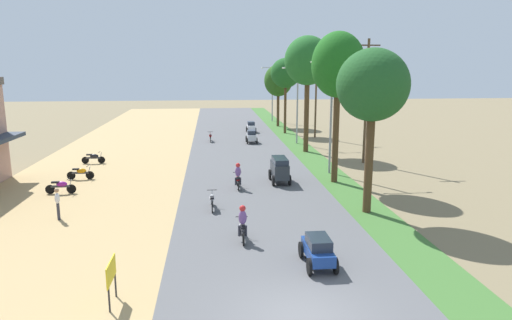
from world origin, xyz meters
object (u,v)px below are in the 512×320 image
Objects in this scene: car_van_charcoal at (280,168)px; car_hatchback_silver at (251,136)px; parked_motorbike_third at (94,157)px; motorbike_foreground_rider at (242,224)px; car_sedan_blue at (318,249)px; utility_pole_near at (316,90)px; motorbike_ahead_second at (212,200)px; median_tree_nearest at (373,86)px; median_tree_third at (308,61)px; parked_motorbike_second at (81,172)px; pedestrian_on_shoulder at (58,202)px; median_tree_fourth at (286,73)px; streetlamp_far at (272,90)px; parked_motorbike_nearest at (61,186)px; utility_pole_far at (366,100)px; car_hatchback_white at (251,127)px; median_tree_fifth at (278,81)px; median_tree_second at (338,66)px; motorbike_ahead_fourth at (210,137)px; streetlamp_mid at (297,99)px; motorbike_ahead_third at (238,176)px; street_signboard at (111,274)px; streetlamp_near at (331,109)px.

car_van_charcoal is 15.90m from car_hatchback_silver.
motorbike_foreground_rider reaches higher than parked_motorbike_third.
car_hatchback_silver is at bearing 90.09° from car_sedan_blue.
utility_pole_near is 5.45× the size of motorbike_ahead_second.
motorbike_ahead_second is (-3.98, -21.20, -0.17)m from car_hatchback_silver.
median_tree_third is at bearing 89.08° from median_tree_nearest.
parked_motorbike_second is at bearing 130.50° from car_sedan_blue.
median_tree_fourth is at bearing 60.56° from pedestrian_on_shoulder.
parked_motorbike_nearest is at bearing -116.44° from streetlamp_far.
motorbike_ahead_second is at bearing 105.47° from motorbike_foreground_rider.
pedestrian_on_shoulder is 0.72× the size of car_sedan_blue.
car_van_charcoal reaches higher than pedestrian_on_shoulder.
utility_pole_far reaches higher than pedestrian_on_shoulder.
motorbike_ahead_second is at bearing -99.14° from car_hatchback_white.
median_tree_fifth reaches higher than car_hatchback_white.
median_tree_second is at bearing -98.97° from utility_pole_near.
parked_motorbike_third is 15.66m from motorbike_ahead_second.
median_tree_fourth is at bearing -12.78° from car_hatchback_white.
pedestrian_on_shoulder is at bearing -148.65° from utility_pole_far.
median_tree_nearest is 9.61m from motorbike_foreground_rider.
car_van_charcoal is at bearing 178.16° from median_tree_second.
utility_pole_far is (3.93, 12.34, -1.61)m from median_tree_nearest.
utility_pole_near is (2.78, -3.06, -1.64)m from median_tree_fourth.
motorbike_ahead_fourth is (-8.44, -5.18, -6.17)m from median_tree_fourth.
streetlamp_mid reaches higher than pedestrian_on_shoulder.
car_sedan_blue is at bearing -100.51° from median_tree_third.
median_tree_fourth reaches higher than motorbike_ahead_third.
pedestrian_on_shoulder is 0.81× the size of car_hatchback_white.
car_hatchback_silver is 1.11× the size of motorbike_ahead_third.
parked_motorbike_third is at bearing -155.88° from streetlamp_mid.
street_signboard is 37.37m from utility_pole_near.
median_tree_nearest is at bearing -107.67° from utility_pole_far.
streetlamp_mid is (0.07, -6.97, -2.33)m from median_tree_fourth.
motorbike_foreground_rider is at bearing -50.30° from parked_motorbike_second.
car_van_charcoal is 1.20× the size of car_hatchback_silver.
median_tree_third reaches higher than car_hatchback_silver.
median_tree_fourth is 4.66× the size of motorbike_foreground_rider.
median_tree_second is 5.40× the size of motorbike_ahead_fourth.
motorbike_ahead_third is 18.41m from motorbike_ahead_fourth.
median_tree_fifth is (17.49, 29.66, 5.18)m from parked_motorbike_nearest.
streetlamp_near is at bearing 82.75° from median_tree_second.
utility_pole_near is 31.11m from motorbike_foreground_rider.
parked_motorbike_nearest is at bearing -119.12° from car_hatchback_white.
streetlamp_mid is 28.72m from car_sedan_blue.
parked_motorbike_nearest is 22.75m from utility_pole_far.
parked_motorbike_nearest is 0.80× the size of car_sedan_blue.
motorbike_ahead_third is (0.32, 8.76, 0.00)m from motorbike_foreground_rider.
car_hatchback_white is (-3.86, 20.64, -3.93)m from streetlamp_near.
streetlamp_near is at bearing 28.72° from motorbike_ahead_third.
streetlamp_far is 44.54m from motorbike_foreground_rider.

